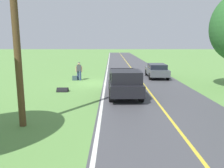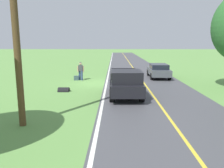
{
  "view_description": "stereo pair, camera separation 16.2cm",
  "coord_description": "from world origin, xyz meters",
  "views": [
    {
      "loc": [
        -1.36,
        19.24,
        3.55
      ],
      "look_at": [
        -1.38,
        8.15,
        1.47
      ],
      "focal_mm": 35.78,
      "sensor_mm": 36.0,
      "label": 1
    },
    {
      "loc": [
        -1.52,
        19.24,
        3.55
      ],
      "look_at": [
        -1.38,
        8.15,
        1.47
      ],
      "focal_mm": 35.78,
      "sensor_mm": 36.0,
      "label": 2
    }
  ],
  "objects": [
    {
      "name": "ground_plane",
      "position": [
        0.0,
        0.0,
        0.0
      ],
      "size": [
        200.0,
        200.0,
        0.0
      ],
      "primitive_type": "plane",
      "color": "#609347"
    },
    {
      "name": "road_surface",
      "position": [
        -4.12,
        0.0,
        0.0
      ],
      "size": [
        7.01,
        120.0,
        0.0
      ],
      "primitive_type": "cube",
      "color": "#47474C",
      "rests_on": "ground"
    },
    {
      "name": "lane_edge_line",
      "position": [
        -0.8,
        0.0,
        0.01
      ],
      "size": [
        0.16,
        117.6,
        0.0
      ],
      "primitive_type": "cube",
      "color": "silver",
      "rests_on": "ground"
    },
    {
      "name": "lane_centre_line",
      "position": [
        -4.12,
        0.0,
        0.01
      ],
      "size": [
        0.14,
        117.6,
        0.0
      ],
      "primitive_type": "cube",
      "color": "gold",
      "rests_on": "ground"
    },
    {
      "name": "hitchhiker_walking",
      "position": [
        1.71,
        -1.73,
        0.98
      ],
      "size": [
        0.62,
        0.51,
        1.75
      ],
      "color": "navy",
      "rests_on": "ground"
    },
    {
      "name": "suitcase_carried",
      "position": [
        2.12,
        -1.61,
        0.22
      ],
      "size": [
        0.48,
        0.24,
        0.43
      ],
      "primitive_type": "cube",
      "rotation": [
        0.0,
        0.0,
        1.66
      ],
      "color": "#384C56",
      "rests_on": "ground"
    },
    {
      "name": "pickup_truck_passing",
      "position": [
        -2.23,
        4.68,
        0.97
      ],
      "size": [
        2.18,
        5.44,
        1.82
      ],
      "color": "black",
      "rests_on": "ground"
    },
    {
      "name": "sedan_near_oncoming",
      "position": [
        -5.97,
        -3.3,
        0.75
      ],
      "size": [
        2.02,
        4.45,
        1.41
      ],
      "color": "#4C5156",
      "rests_on": "ground"
    },
    {
      "name": "utility_pole_roadside",
      "position": [
        2.47,
        10.08,
        4.37
      ],
      "size": [
        0.28,
        0.28,
        8.74
      ],
      "primitive_type": "cylinder",
      "color": "brown",
      "rests_on": "ground"
    },
    {
      "name": "drainage_culvert",
      "position": [
        2.22,
        3.28,
        0.0
      ],
      "size": [
        0.8,
        0.6,
        0.6
      ],
      "primitive_type": "cylinder",
      "rotation": [
        0.0,
        1.57,
        0.0
      ],
      "color": "black",
      "rests_on": "ground"
    }
  ]
}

